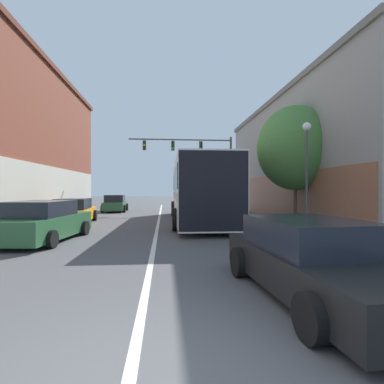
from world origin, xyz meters
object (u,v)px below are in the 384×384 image
at_px(parked_car_left_far, 43,222).
at_px(traffic_signal_gantry, 197,155).
at_px(bus, 198,189).
at_px(street_lamp, 307,165).
at_px(street_tree_near, 295,148).
at_px(hatchback_foreground, 314,260).
at_px(parked_car_left_mid, 74,212).
at_px(parked_car_left_near, 115,204).

height_order(parked_car_left_far, traffic_signal_gantry, traffic_signal_gantry).
height_order(bus, traffic_signal_gantry, traffic_signal_gantry).
bearing_deg(street_lamp, street_tree_near, 73.89).
bearing_deg(traffic_signal_gantry, bus, -95.77).
relative_size(hatchback_foreground, parked_car_left_mid, 0.99).
bearing_deg(street_tree_near, hatchback_foreground, -112.77).
xyz_separation_m(parked_car_left_far, street_tree_near, (10.90, 3.81, 3.26)).
distance_m(parked_car_left_near, parked_car_left_far, 14.26).
bearing_deg(parked_car_left_mid, hatchback_foreground, -151.92).
xyz_separation_m(parked_car_left_mid, street_tree_near, (11.43, -1.57, 3.29)).
bearing_deg(traffic_signal_gantry, parked_car_left_far, -115.81).
xyz_separation_m(hatchback_foreground, street_tree_near, (4.15, 9.89, 3.31)).
bearing_deg(hatchback_foreground, parked_car_left_mid, 28.61).
relative_size(traffic_signal_gantry, street_lamp, 1.92).
height_order(parked_car_left_far, street_tree_near, street_tree_near).
bearing_deg(parked_car_left_mid, parked_car_left_near, -8.84).
height_order(parked_car_left_near, street_tree_near, street_tree_near).
bearing_deg(hatchback_foreground, parked_car_left_near, 14.12).
bearing_deg(traffic_signal_gantry, parked_car_left_mid, -129.64).
relative_size(hatchback_foreground, street_lamp, 0.98).
height_order(parked_car_left_mid, street_tree_near, street_tree_near).
relative_size(parked_car_left_far, traffic_signal_gantry, 0.52).
height_order(hatchback_foreground, traffic_signal_gantry, traffic_signal_gantry).
xyz_separation_m(traffic_signal_gantry, street_lamp, (3.07, -13.58, -1.95)).
bearing_deg(parked_car_left_mid, street_tree_near, -102.15).
bearing_deg(parked_car_left_near, parked_car_left_mid, 173.19).
height_order(hatchback_foreground, street_tree_near, street_tree_near).
bearing_deg(street_tree_near, traffic_signal_gantry, 110.21).
relative_size(parked_car_left_mid, street_lamp, 0.99).
height_order(parked_car_left_far, street_lamp, street_lamp).
relative_size(parked_car_left_near, street_tree_near, 0.65).
relative_size(hatchback_foreground, parked_car_left_far, 0.99).
bearing_deg(parked_car_left_far, street_lamp, -78.72).
relative_size(hatchback_foreground, street_tree_near, 0.74).
height_order(parked_car_left_mid, traffic_signal_gantry, traffic_signal_gantry).
bearing_deg(parked_car_left_near, traffic_signal_gantry, -90.73).
distance_m(parked_car_left_mid, street_tree_near, 11.99).
relative_size(parked_car_left_mid, street_tree_near, 0.75).
distance_m(bus, parked_car_left_near, 10.32).
bearing_deg(hatchback_foreground, street_tree_near, -26.56).
bearing_deg(parked_car_left_mid, street_lamp, -117.42).
bearing_deg(parked_car_left_far, parked_car_left_mid, 11.89).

